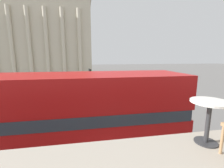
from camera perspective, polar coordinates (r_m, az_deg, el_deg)
The scene contains 9 objects.
double_decker_bus at distance 6.90m, azimuth -20.84°, elevation -12.33°, with size 11.05×2.76×4.25m.
cafe_dining_table at distance 2.94m, azimuth 33.05°, elevation -9.09°, with size 0.60×0.60×0.73m.
plaza_building_left at distance 46.43m, azimuth -26.18°, elevation 14.94°, with size 28.23×15.11×19.19m.
traffic_light_near at distance 13.53m, azimuth 7.25°, elevation -0.93°, with size 0.42×0.24×3.58m.
traffic_light_mid at distance 21.36m, azimuth -8.45°, elevation 2.80°, with size 0.42×0.24×3.39m.
car_black at distance 17.89m, azimuth -18.76°, elevation -4.07°, with size 4.20×1.93×1.35m.
car_white at distance 31.47m, azimuth -2.56°, elevation 2.45°, with size 4.20×1.93×1.35m.
pedestrian_white at distance 20.99m, azimuth -30.76°, elevation -2.35°, with size 0.32×0.32×1.59m.
pedestrian_black at distance 16.77m, azimuth 9.50°, elevation -3.49°, with size 0.32×0.32×1.75m.
Camera 1 is at (-1.00, -2.36, 4.95)m, focal length 24.00 mm.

